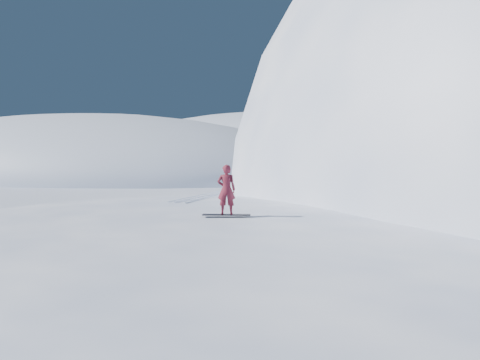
# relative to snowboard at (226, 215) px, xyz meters

# --- Properties ---
(ground) EXTENTS (400.00, 400.00, 0.00)m
(ground) POSITION_rel_snowboard_xyz_m (-2.36, -0.12, -2.41)
(ground) COLOR white
(ground) RESTS_ON ground
(near_ridge) EXTENTS (36.00, 28.00, 4.80)m
(near_ridge) POSITION_rel_snowboard_xyz_m (-1.36, 2.88, -2.41)
(near_ridge) COLOR white
(near_ridge) RESTS_ON ground
(peak_shoulder) EXTENTS (28.00, 24.00, 18.00)m
(peak_shoulder) POSITION_rel_snowboard_xyz_m (7.64, 19.88, -2.41)
(peak_shoulder) COLOR white
(peak_shoulder) RESTS_ON ground
(far_ridge_a) EXTENTS (120.00, 70.00, 28.00)m
(far_ridge_a) POSITION_rel_snowboard_xyz_m (-72.36, 59.88, -2.41)
(far_ridge_a) COLOR white
(far_ridge_a) RESTS_ON ground
(far_ridge_c) EXTENTS (140.00, 90.00, 36.00)m
(far_ridge_c) POSITION_rel_snowboard_xyz_m (-42.36, 109.88, -2.41)
(far_ridge_c) COLOR white
(far_ridge_c) RESTS_ON ground
(wind_bumps) EXTENTS (16.00, 14.40, 1.00)m
(wind_bumps) POSITION_rel_snowboard_xyz_m (-2.92, 2.00, -2.41)
(wind_bumps) COLOR white
(wind_bumps) RESTS_ON ground
(snowboard) EXTENTS (1.55, 0.91, 0.03)m
(snowboard) POSITION_rel_snowboard_xyz_m (0.00, 0.00, 0.00)
(snowboard) COLOR black
(snowboard) RESTS_ON near_ridge
(snowboarder) EXTENTS (0.70, 0.60, 1.62)m
(snowboarder) POSITION_rel_snowboard_xyz_m (0.00, 0.00, 0.82)
(snowboarder) COLOR maroon
(snowboarder) RESTS_ON snowboard
(vapor_plume) EXTENTS (11.02, 8.82, 7.72)m
(vapor_plume) POSITION_rel_snowboard_xyz_m (-68.20, 41.85, -2.41)
(vapor_plume) COLOR white
(vapor_plume) RESTS_ON ground
(board_tracks) EXTENTS (1.77, 5.96, 0.04)m
(board_tracks) POSITION_rel_snowboard_xyz_m (-4.20, 5.50, 0.01)
(board_tracks) COLOR silver
(board_tracks) RESTS_ON ground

